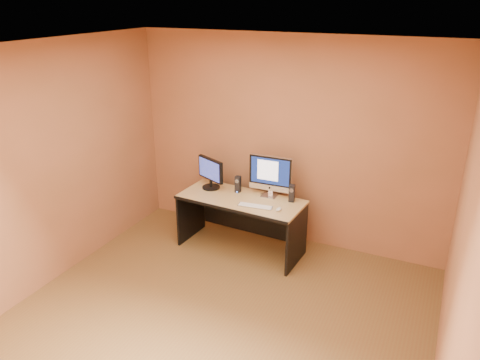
{
  "coord_description": "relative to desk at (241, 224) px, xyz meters",
  "views": [
    {
      "loc": [
        1.82,
        -3.26,
        3.01
      ],
      "look_at": [
        -0.33,
        1.33,
        0.98
      ],
      "focal_mm": 35.0,
      "sensor_mm": 36.0,
      "label": 1
    }
  ],
  "objects": [
    {
      "name": "cable_b",
      "position": [
        0.2,
        0.29,
        0.35
      ],
      "size": [
        0.07,
        0.16,
        0.01
      ],
      "primitive_type": "cylinder",
      "rotation": [
        1.57,
        0.0,
        -0.41
      ],
      "color": "black",
      "rests_on": "desk"
    },
    {
      "name": "cable_a",
      "position": [
        0.26,
        0.27,
        0.35
      ],
      "size": [
        0.04,
        0.21,
        0.01
      ],
      "primitive_type": "cylinder",
      "rotation": [
        1.57,
        0.0,
        0.15
      ],
      "color": "black",
      "rests_on": "desk"
    },
    {
      "name": "desk",
      "position": [
        0.0,
        0.0,
        0.0
      ],
      "size": [
        1.55,
        0.74,
        0.7
      ],
      "primitive_type": null,
      "rotation": [
        0.0,
        0.0,
        -0.06
      ],
      "color": "tan",
      "rests_on": "ground"
    },
    {
      "name": "speaker_right",
      "position": [
        0.58,
        0.18,
        0.45
      ],
      "size": [
        0.07,
        0.08,
        0.21
      ],
      "primitive_type": null,
      "rotation": [
        0.0,
        0.0,
        0.12
      ],
      "color": "black",
      "rests_on": "desk"
    },
    {
      "name": "speaker_left",
      "position": [
        -0.12,
        0.17,
        0.45
      ],
      "size": [
        0.07,
        0.07,
        0.21
      ],
      "primitive_type": null,
      "rotation": [
        0.0,
        0.0,
        0.05
      ],
      "color": "black",
      "rests_on": "desk"
    },
    {
      "name": "imac",
      "position": [
        0.28,
        0.21,
        0.61
      ],
      "size": [
        0.55,
        0.22,
        0.52
      ],
      "primitive_type": null,
      "rotation": [
        0.0,
        0.0,
        0.04
      ],
      "color": "silver",
      "rests_on": "desk"
    },
    {
      "name": "ceiling",
      "position": [
        0.37,
        -1.43,
        2.25
      ],
      "size": [
        4.0,
        4.0,
        0.0
      ],
      "primitive_type": "plane",
      "color": "white",
      "rests_on": "walls"
    },
    {
      "name": "mouse",
      "position": [
        0.54,
        -0.12,
        0.37
      ],
      "size": [
        0.07,
        0.1,
        0.03
      ],
      "primitive_type": "ellipsoid",
      "rotation": [
        0.0,
        0.0,
        -0.13
      ],
      "color": "silver",
      "rests_on": "desk"
    },
    {
      "name": "floor",
      "position": [
        0.37,
        -1.43,
        -0.35
      ],
      "size": [
        4.0,
        4.0,
        0.0
      ],
      "primitive_type": "plane",
      "color": "brown",
      "rests_on": "ground"
    },
    {
      "name": "second_monitor",
      "position": [
        -0.48,
        0.14,
        0.55
      ],
      "size": [
        0.51,
        0.39,
        0.4
      ],
      "primitive_type": null,
      "rotation": [
        0.0,
        0.0,
        -0.42
      ],
      "color": "black",
      "rests_on": "desk"
    },
    {
      "name": "walls",
      "position": [
        0.37,
        -1.43,
        0.95
      ],
      "size": [
        4.0,
        4.0,
        2.6
      ],
      "primitive_type": null,
      "color": "#9D5F3F",
      "rests_on": "ground"
    },
    {
      "name": "keyboard",
      "position": [
        0.25,
        -0.14,
        0.36
      ],
      "size": [
        0.42,
        0.15,
        0.02
      ],
      "primitive_type": "cube",
      "rotation": [
        0.0,
        0.0,
        0.11
      ],
      "color": "#B4B4B9",
      "rests_on": "desk"
    }
  ]
}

